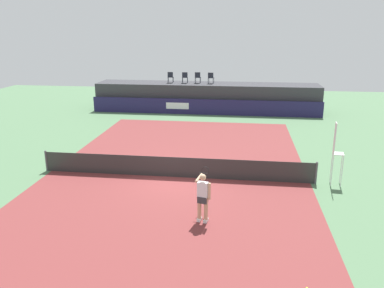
% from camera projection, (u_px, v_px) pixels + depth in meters
% --- Properties ---
extents(ground_plane, '(48.00, 48.00, 0.00)m').
position_uv_depth(ground_plane, '(185.00, 156.00, 20.68)').
color(ground_plane, '#4C704C').
extents(court_inner, '(12.00, 22.00, 0.00)m').
position_uv_depth(court_inner, '(176.00, 177.00, 17.83)').
color(court_inner, maroon).
rests_on(court_inner, ground).
extents(sponsor_wall, '(18.00, 0.22, 1.20)m').
position_uv_depth(sponsor_wall, '(205.00, 107.00, 30.49)').
color(sponsor_wall, '#231E4C').
rests_on(sponsor_wall, ground).
extents(spectator_platform, '(18.00, 2.80, 2.20)m').
position_uv_depth(spectator_platform, '(207.00, 97.00, 32.06)').
color(spectator_platform, '#38383D').
rests_on(spectator_platform, ground).
extents(spectator_chair_far_left, '(0.46, 0.46, 0.89)m').
position_uv_depth(spectator_chair_far_left, '(171.00, 77.00, 31.99)').
color(spectator_chair_far_left, '#1E232D').
rests_on(spectator_chair_far_left, spectator_platform).
extents(spectator_chair_left, '(0.47, 0.47, 0.89)m').
position_uv_depth(spectator_chair_left, '(185.00, 77.00, 31.80)').
color(spectator_chair_left, '#1E232D').
rests_on(spectator_chair_left, spectator_platform).
extents(spectator_chair_center, '(0.45, 0.45, 0.89)m').
position_uv_depth(spectator_chair_center, '(198.00, 77.00, 31.78)').
color(spectator_chair_center, '#1E232D').
rests_on(spectator_chair_center, spectator_platform).
extents(spectator_chair_right, '(0.48, 0.48, 0.89)m').
position_uv_depth(spectator_chair_right, '(211.00, 77.00, 31.56)').
color(spectator_chair_right, '#1E232D').
rests_on(spectator_chair_right, spectator_platform).
extents(umpire_chair, '(0.48, 0.48, 2.76)m').
position_uv_depth(umpire_chair, '(336.00, 150.00, 16.53)').
color(umpire_chair, white).
rests_on(umpire_chair, ground).
extents(tennis_net, '(12.40, 0.02, 0.95)m').
position_uv_depth(tennis_net, '(175.00, 167.00, 17.70)').
color(tennis_net, '#2D2D2D').
rests_on(tennis_net, ground).
extents(net_post_near, '(0.10, 0.10, 1.00)m').
position_uv_depth(net_post_near, '(46.00, 161.00, 18.46)').
color(net_post_near, '#4C4C51').
rests_on(net_post_near, ground).
extents(net_post_far, '(0.10, 0.10, 1.00)m').
position_uv_depth(net_post_far, '(316.00, 173.00, 16.92)').
color(net_post_far, '#4C4C51').
rests_on(net_post_far, ground).
extents(tennis_player, '(0.56, 1.22, 1.77)m').
position_uv_depth(tennis_player, '(203.00, 196.00, 13.50)').
color(tennis_player, white).
rests_on(tennis_player, court_inner).
extents(tennis_ball, '(0.07, 0.07, 0.07)m').
position_uv_depth(tennis_ball, '(307.00, 288.00, 10.15)').
color(tennis_ball, '#D8EA33').
rests_on(tennis_ball, court_inner).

